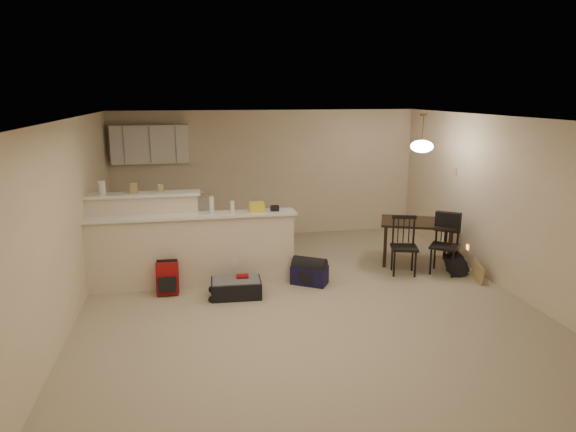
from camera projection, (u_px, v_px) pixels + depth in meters
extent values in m
plane|color=tan|center=(304.00, 300.00, 7.16)|extent=(7.00, 7.00, 0.00)
plane|color=white|center=(306.00, 118.00, 6.58)|extent=(7.00, 7.00, 0.00)
cube|color=beige|center=(267.00, 174.00, 10.21)|extent=(6.00, 0.02, 2.50)
cube|color=beige|center=(415.00, 327.00, 3.52)|extent=(6.00, 0.02, 2.50)
cube|color=beige|center=(68.00, 223.00, 6.33)|extent=(0.02, 7.00, 2.50)
cube|color=beige|center=(508.00, 204.00, 7.41)|extent=(0.02, 7.00, 2.50)
cube|color=beige|center=(193.00, 251.00, 7.63)|extent=(3.00, 0.28, 1.05)
cube|color=white|center=(192.00, 216.00, 7.50)|extent=(3.08, 0.38, 0.04)
cube|color=beige|center=(145.00, 240.00, 7.68)|extent=(1.60, 0.24, 1.35)
cube|color=white|center=(142.00, 194.00, 7.51)|extent=(1.68, 0.34, 0.04)
cube|color=white|center=(150.00, 144.00, 9.49)|extent=(1.40, 0.34, 0.70)
cube|color=white|center=(166.00, 221.00, 9.74)|extent=(1.80, 0.60, 0.90)
cube|color=beige|center=(455.00, 172.00, 8.83)|extent=(0.02, 0.12, 0.12)
cylinder|color=silver|center=(102.00, 188.00, 7.39)|extent=(0.10, 0.10, 0.20)
cube|color=tan|center=(134.00, 188.00, 7.47)|extent=(0.10, 0.07, 0.16)
cube|color=tan|center=(161.00, 188.00, 7.54)|extent=(0.08, 0.06, 0.12)
cylinder|color=silver|center=(212.00, 205.00, 7.52)|extent=(0.07, 0.07, 0.26)
cylinder|color=silver|center=(232.00, 207.00, 7.58)|extent=(0.06, 0.06, 0.18)
cube|color=tan|center=(257.00, 207.00, 7.65)|extent=(0.22, 0.18, 0.14)
cube|color=tan|center=(275.00, 208.00, 7.71)|extent=(0.12, 0.10, 0.08)
cube|color=black|center=(417.00, 222.00, 8.56)|extent=(1.38, 1.17, 0.04)
cylinder|color=black|center=(385.00, 247.00, 8.45)|extent=(0.05, 0.05, 0.70)
cylinder|color=black|center=(449.00, 251.00, 8.25)|extent=(0.05, 0.05, 0.70)
cylinder|color=black|center=(386.00, 237.00, 9.04)|extent=(0.05, 0.05, 0.70)
cylinder|color=black|center=(446.00, 240.00, 8.85)|extent=(0.05, 0.05, 0.70)
cylinder|color=brown|center=(423.00, 129.00, 8.20)|extent=(0.02, 0.02, 0.50)
cylinder|color=brown|center=(424.00, 115.00, 8.15)|extent=(0.12, 0.12, 0.03)
ellipsoid|color=white|center=(422.00, 146.00, 8.27)|extent=(0.36, 0.36, 0.20)
cube|color=black|center=(236.00, 288.00, 7.28)|extent=(0.72, 0.49, 0.24)
cube|color=maroon|center=(168.00, 278.00, 7.35)|extent=(0.31, 0.20, 0.46)
cube|color=#151239|center=(309.00, 275.00, 7.75)|extent=(0.60, 0.52, 0.29)
cube|color=black|center=(455.00, 265.00, 8.17)|extent=(0.31, 0.39, 0.31)
cube|color=tan|center=(478.00, 272.00, 7.83)|extent=(0.07, 0.39, 0.30)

